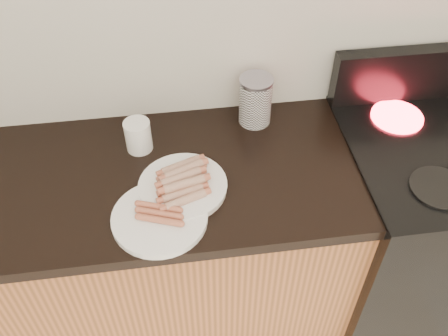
{
  "coord_description": "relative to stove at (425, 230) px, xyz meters",
  "views": [
    {
      "loc": [
        -0.18,
        0.59,
        2.04
      ],
      "look_at": [
        -0.03,
        1.62,
        0.98
      ],
      "focal_mm": 40.0,
      "sensor_mm": 36.0,
      "label": 1
    }
  ],
  "objects": [
    {
      "name": "canister",
      "position": [
        -0.67,
        0.24,
        0.53
      ],
      "size": [
        0.11,
        0.11,
        0.18
      ],
      "rotation": [
        0.0,
        0.0,
        0.05
      ],
      "color": "silver",
      "rests_on": "counter_slab"
    },
    {
      "name": "side_plate",
      "position": [
        -1.02,
        -0.17,
        0.45
      ],
      "size": [
        0.35,
        0.35,
        0.02
      ],
      "primitive_type": "cylinder",
      "rotation": [
        0.0,
        0.0,
        -0.3
      ],
      "color": "white",
      "rests_on": "counter_slab"
    },
    {
      "name": "main_plate",
      "position": [
        -0.94,
        -0.05,
        0.45
      ],
      "size": [
        0.27,
        0.27,
        0.02
      ],
      "primitive_type": "cylinder",
      "rotation": [
        0.0,
        0.0,
        -0.02
      ],
      "color": "white",
      "rests_on": "counter_slab"
    },
    {
      "name": "stove",
      "position": [
        0.0,
        0.0,
        0.0
      ],
      "size": [
        0.76,
        0.65,
        0.91
      ],
      "color": "black",
      "rests_on": "floor"
    },
    {
      "name": "wall_back",
      "position": [
        -0.78,
        0.32,
        0.84
      ],
      "size": [
        4.0,
        0.04,
        2.6
      ],
      "primitive_type": "cube",
      "color": "silver",
      "rests_on": "ground"
    },
    {
      "name": "cabinet_base",
      "position": [
        -1.48,
        0.01,
        -0.03
      ],
      "size": [
        2.2,
        0.59,
        0.86
      ],
      "primitive_type": "cube",
      "color": "#B56639",
      "rests_on": "floor"
    },
    {
      "name": "burner_far_left",
      "position": [
        -0.17,
        0.17,
        0.46
      ],
      "size": [
        0.18,
        0.18,
        0.01
      ],
      "primitive_type": "cylinder",
      "color": "#FF1E2D",
      "rests_on": "stove"
    },
    {
      "name": "burner_near_left",
      "position": [
        -0.17,
        -0.17,
        0.46
      ],
      "size": [
        0.18,
        0.18,
        0.01
      ],
      "primitive_type": "cylinder",
      "color": "black",
      "rests_on": "stove"
    },
    {
      "name": "mug",
      "position": [
        -1.07,
        0.15,
        0.5
      ],
      "size": [
        0.11,
        0.11,
        0.11
      ],
      "primitive_type": "cylinder",
      "rotation": [
        0.0,
        0.0,
        0.39
      ],
      "color": "silver",
      "rests_on": "counter_slab"
    },
    {
      "name": "stove_panel",
      "position": [
        0.0,
        0.28,
        0.55
      ],
      "size": [
        0.76,
        0.06,
        0.2
      ],
      "primitive_type": "cube",
      "color": "black",
      "rests_on": "stove"
    },
    {
      "name": "hotdog_pile",
      "position": [
        -0.94,
        -0.05,
        0.48
      ],
      "size": [
        0.13,
        0.21,
        0.05
      ],
      "rotation": [
        0.0,
        0.0,
        0.3
      ],
      "color": "maroon",
      "rests_on": "main_plate"
    },
    {
      "name": "plain_sausages",
      "position": [
        -1.02,
        -0.17,
        0.47
      ],
      "size": [
        0.13,
        0.11,
        0.02
      ],
      "rotation": [
        0.0,
        0.0,
        -0.35
      ],
      "color": "#BC824D",
      "rests_on": "side_plate"
    },
    {
      "name": "counter_slab",
      "position": [
        -1.48,
        0.01,
        0.42
      ],
      "size": [
        2.2,
        0.62,
        0.04
      ],
      "primitive_type": "cube",
      "color": "black",
      "rests_on": "cabinet_base"
    }
  ]
}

